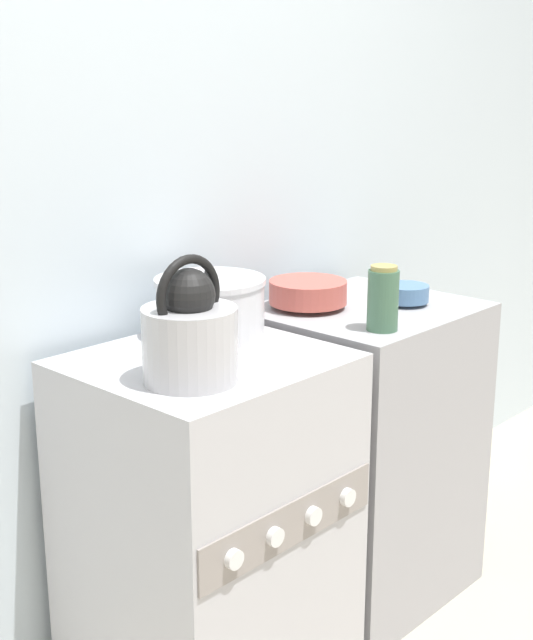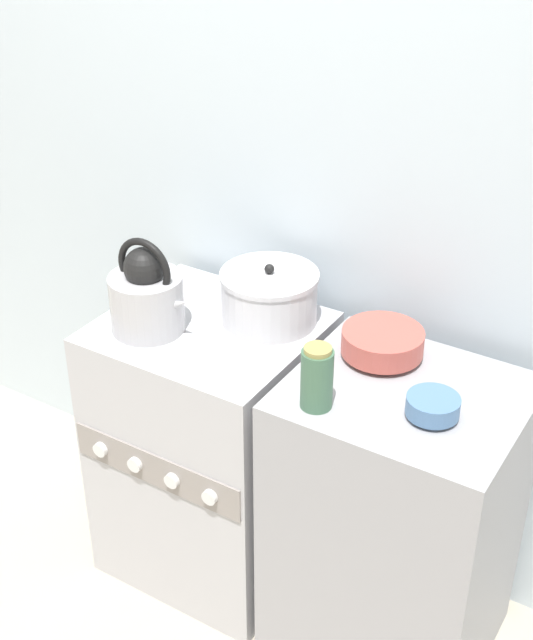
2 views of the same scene
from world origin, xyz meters
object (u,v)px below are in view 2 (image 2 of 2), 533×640
Objects in this scene: kettle at (147,295)px; cooking_pot at (269,297)px; enamel_bowl at (382,342)px; small_ceramic_bowl at (433,406)px; storage_jar at (317,378)px; stove at (212,447)px.

kettle is 1.00× the size of cooking_pot.
small_ceramic_bowl is (0.22, -0.18, -0.01)m from enamel_bowl.
storage_jar is (-0.26, -0.11, 0.05)m from small_ceramic_bowl.
cooking_pot is at bearing 161.29° from small_ceramic_bowl.
enamel_bowl is at bearing 81.67° from storage_jar.
stove is 0.54m from cooking_pot.
small_ceramic_bowl is at bearing 1.39° from kettle.
kettle is 1.66× the size of storage_jar.
enamel_bowl is (0.36, -0.02, -0.02)m from cooking_pot.
kettle reaches higher than enamel_bowl.
kettle is at bearing 171.72° from storage_jar.
stove is 0.72m from storage_jar.
stove is 6.72× the size of small_ceramic_bowl.
enamel_bowl is 1.67× the size of small_ceramic_bowl.
stove is 5.20× the size of storage_jar.
cooking_pot is at bearing 39.32° from kettle.
kettle is 0.66m from enamel_bowl.
storage_jar reaches higher than small_ceramic_bowl.
storage_jar is (0.45, -0.18, 0.53)m from stove.
enamel_bowl is at bearing 11.85° from stove.
small_ceramic_bowl is at bearing -6.10° from stove.
cooking_pot reaches higher than storage_jar.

